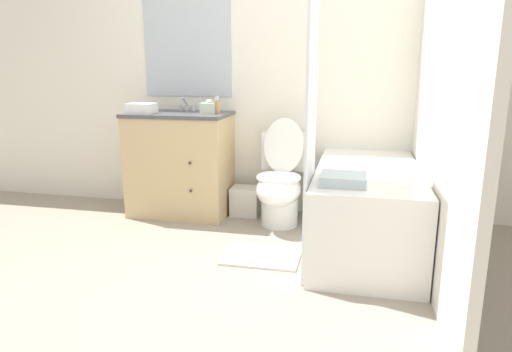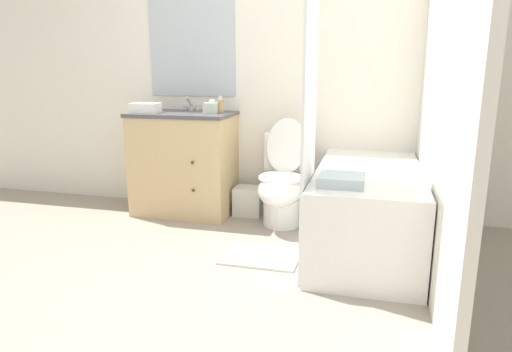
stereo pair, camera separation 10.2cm
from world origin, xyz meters
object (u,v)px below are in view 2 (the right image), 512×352
(wastebasket, at_px, (249,201))
(tissue_box, at_px, (212,107))
(bath_towel_folded, at_px, (341,180))
(toilet, at_px, (283,183))
(soap_dispenser, at_px, (221,106))
(vanity_cabinet, at_px, (184,162))
(bath_mat, at_px, (261,256))
(sink_faucet, at_px, (191,106))
(hand_towel_folded, at_px, (146,108))
(bathtub, at_px, (367,210))

(wastebasket, xyz_separation_m, tissue_box, (-0.29, -0.05, 0.79))
(bath_towel_folded, bearing_deg, toilet, 121.07)
(soap_dispenser, bearing_deg, vanity_cabinet, -178.02)
(toilet, bearing_deg, wastebasket, 155.05)
(vanity_cabinet, distance_m, bath_mat, 1.25)
(soap_dispenser, height_order, bath_towel_folded, soap_dispenser)
(bath_mat, bearing_deg, sink_faucet, 131.90)
(toilet, distance_m, tissue_box, 0.85)
(tissue_box, xyz_separation_m, bath_mat, (0.61, -0.80, -0.90))
(wastebasket, height_order, bath_mat, wastebasket)
(vanity_cabinet, xyz_separation_m, soap_dispenser, (0.33, 0.01, 0.48))
(soap_dispenser, distance_m, bath_mat, 1.33)
(wastebasket, relative_size, hand_towel_folded, 1.12)
(sink_faucet, xyz_separation_m, wastebasket, (0.55, -0.12, -0.78))
(wastebasket, distance_m, bath_towel_folded, 1.39)
(soap_dispenser, distance_m, bath_towel_folded, 1.45)
(soap_dispenser, relative_size, bath_mat, 0.27)
(sink_faucet, distance_m, tissue_box, 0.31)
(sink_faucet, bearing_deg, soap_dispenser, -27.51)
(soap_dispenser, distance_m, hand_towel_folded, 0.62)
(sink_faucet, height_order, bathtub, sink_faucet)
(vanity_cabinet, xyz_separation_m, wastebasket, (0.55, 0.07, -0.32))
(sink_faucet, bearing_deg, bath_towel_folded, -38.81)
(bathtub, height_order, soap_dispenser, soap_dispenser)
(toilet, bearing_deg, soap_dispenser, 169.90)
(bath_towel_folded, bearing_deg, bathtub, 72.03)
(hand_towel_folded, distance_m, bath_mat, 1.60)
(hand_towel_folded, bearing_deg, soap_dispenser, 12.31)
(bathtub, relative_size, hand_towel_folded, 6.65)
(sink_faucet, xyz_separation_m, toilet, (0.88, -0.27, -0.56))
(soap_dispenser, xyz_separation_m, bath_mat, (0.54, -0.80, -0.92))
(tissue_box, relative_size, hand_towel_folded, 0.68)
(wastebasket, bearing_deg, vanity_cabinet, -173.15)
(vanity_cabinet, relative_size, wastebasket, 3.60)
(wastebasket, height_order, tissue_box, tissue_box)
(toilet, xyz_separation_m, bathtub, (0.66, -0.38, -0.05))
(vanity_cabinet, bearing_deg, bath_towel_folded, -33.88)
(tissue_box, bearing_deg, wastebasket, 10.54)
(hand_towel_folded, bearing_deg, tissue_box, 13.97)
(hand_towel_folded, height_order, bath_towel_folded, hand_towel_folded)
(toilet, relative_size, bathtub, 0.58)
(toilet, bearing_deg, bath_towel_folded, -58.93)
(bathtub, bearing_deg, bath_mat, -154.13)
(vanity_cabinet, xyz_separation_m, tissue_box, (0.26, 0.01, 0.47))
(wastebasket, bearing_deg, bathtub, -28.31)
(soap_dispenser, bearing_deg, bath_towel_folded, -41.78)
(toilet, relative_size, bath_mat, 1.67)
(wastebasket, bearing_deg, soap_dispenser, -165.98)
(soap_dispenser, bearing_deg, sink_faucet, 152.49)
(wastebasket, xyz_separation_m, soap_dispenser, (-0.22, -0.05, 0.81))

